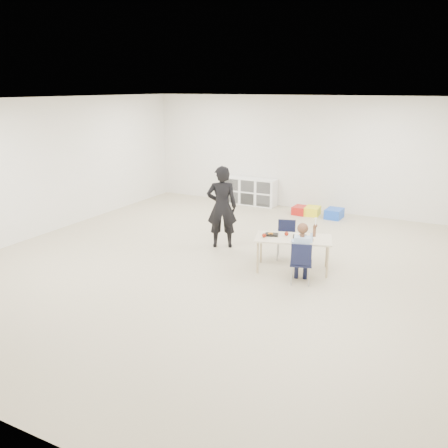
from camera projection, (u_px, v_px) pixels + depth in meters
The scene contains 16 objects.
room at pixel (212, 185), 7.96m from camera, with size 9.00×9.02×2.80m.
table at pixel (293, 254), 7.98m from camera, with size 1.38×0.96×0.57m.
chair_near at pixel (301, 262), 7.44m from camera, with size 0.33×0.31×0.69m, color black, non-canonical shape.
chair_far at pixel (286, 240), 8.50m from camera, with size 0.33×0.31×0.69m, color black, non-canonical shape.
child at pixel (302, 250), 7.38m from camera, with size 0.46×0.46×1.09m, color #AAC7E6, non-canonical shape.
lunch_tray_near at pixel (300, 236), 7.91m from camera, with size 0.22×0.16×0.03m, color black.
lunch_tray_far at pixel (272, 235), 8.01m from camera, with size 0.22×0.16×0.03m, color black.
milk_carton at pixel (297, 237), 7.76m from camera, with size 0.07×0.07×0.10m, color white.
bread_roll at pixel (310, 238), 7.77m from camera, with size 0.09×0.09×0.07m, color #AF7E47.
apple_near at pixel (287, 234), 7.99m from camera, with size 0.07×0.07×0.07m, color maroon.
apple_far at pixel (264, 235), 7.90m from camera, with size 0.07×0.07×0.07m, color maroon.
cubby_shelf at pixel (250, 191), 12.44m from camera, with size 1.40×0.40×0.70m, color white.
adult at pixel (222, 207), 9.02m from camera, with size 0.58×0.38×1.58m, color black.
bin_red at pixel (300, 210), 11.54m from camera, with size 0.31×0.40×0.20m, color #B01611.
bin_yellow at pixel (312, 211), 11.44m from camera, with size 0.33×0.42×0.21m, color yellow.
bin_blue at pixel (334, 214), 11.17m from camera, with size 0.36×0.47×0.23m, color blue.
Camera 1 is at (3.77, -6.86, 3.00)m, focal length 38.00 mm.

